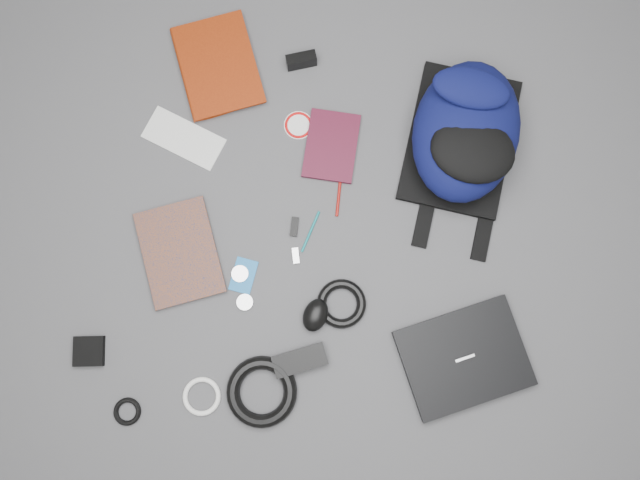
# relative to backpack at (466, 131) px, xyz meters

# --- Properties ---
(ground) EXTENTS (4.00, 4.00, 0.00)m
(ground) POSITION_rel_backpack_xyz_m (-0.36, -0.32, -0.09)
(ground) COLOR #4F4F51
(ground) RESTS_ON ground
(backpack) EXTENTS (0.36, 0.48, 0.18)m
(backpack) POSITION_rel_backpack_xyz_m (0.00, 0.00, 0.00)
(backpack) COLOR black
(backpack) RESTS_ON ground
(laptop) EXTENTS (0.39, 0.36, 0.03)m
(laptop) POSITION_rel_backpack_xyz_m (0.05, -0.60, -0.08)
(laptop) COLOR black
(laptop) RESTS_ON ground
(textbook_red) EXTENTS (0.30, 0.35, 0.03)m
(textbook_red) POSITION_rel_backpack_xyz_m (-0.80, 0.11, -0.08)
(textbook_red) COLOR maroon
(textbook_red) RESTS_ON ground
(comic_book) EXTENTS (0.29, 0.33, 0.02)m
(comic_book) POSITION_rel_backpack_xyz_m (-0.84, -0.43, -0.08)
(comic_book) COLOR #B5510C
(comic_book) RESTS_ON ground
(envelope) EXTENTS (0.25, 0.18, 0.00)m
(envelope) POSITION_rel_backpack_xyz_m (-0.78, -0.07, -0.09)
(envelope) COLOR silver
(envelope) RESTS_ON ground
(dvd_case) EXTENTS (0.15, 0.21, 0.02)m
(dvd_case) POSITION_rel_backpack_xyz_m (-0.36, -0.05, -0.08)
(dvd_case) COLOR #390B19
(dvd_case) RESTS_ON ground
(compact_camera) EXTENTS (0.09, 0.06, 0.05)m
(compact_camera) POSITION_rel_backpack_xyz_m (-0.47, 0.19, -0.07)
(compact_camera) COLOR black
(compact_camera) RESTS_ON ground
(sticker_disc) EXTENTS (0.08, 0.08, 0.00)m
(sticker_disc) POSITION_rel_backpack_xyz_m (-0.46, 0.00, -0.09)
(sticker_disc) COLOR white
(sticker_disc) RESTS_ON ground
(pen_teal) EXTENTS (0.04, 0.12, 0.01)m
(pen_teal) POSITION_rel_backpack_xyz_m (-0.39, -0.30, -0.09)
(pen_teal) COLOR #0D7277
(pen_teal) RESTS_ON ground
(pen_red) EXTENTS (0.01, 0.15, 0.01)m
(pen_red) POSITION_rel_backpack_xyz_m (-0.32, -0.17, -0.09)
(pen_red) COLOR maroon
(pen_red) RESTS_ON ground
(id_badge) EXTENTS (0.08, 0.10, 0.00)m
(id_badge) POSITION_rel_backpack_xyz_m (-0.56, -0.44, -0.09)
(id_badge) COLOR #186CB7
(id_badge) RESTS_ON ground
(usb_black) EXTENTS (0.02, 0.05, 0.01)m
(usb_black) POSITION_rel_backpack_xyz_m (-0.44, -0.29, -0.09)
(usb_black) COLOR black
(usb_black) RESTS_ON ground
(usb_silver) EXTENTS (0.03, 0.05, 0.01)m
(usb_silver) POSITION_rel_backpack_xyz_m (-0.43, -0.37, -0.09)
(usb_silver) COLOR #BDBCBF
(usb_silver) RESTS_ON ground
(mouse) EXTENTS (0.09, 0.11, 0.05)m
(mouse) POSITION_rel_backpack_xyz_m (-0.36, -0.53, -0.07)
(mouse) COLOR black
(mouse) RESTS_ON ground
(headphone_left) EXTENTS (0.06, 0.06, 0.01)m
(headphone_left) POSITION_rel_backpack_xyz_m (-0.55, -0.51, -0.09)
(headphone_left) COLOR #B8B9BB
(headphone_left) RESTS_ON ground
(headphone_right) EXTENTS (0.06, 0.06, 0.01)m
(headphone_right) POSITION_rel_backpack_xyz_m (-0.57, -0.44, -0.09)
(headphone_right) COLOR silver
(headphone_right) RESTS_ON ground
(cable_coil) EXTENTS (0.14, 0.14, 0.03)m
(cable_coil) POSITION_rel_backpack_xyz_m (-0.29, -0.49, -0.08)
(cable_coil) COLOR black
(cable_coil) RESTS_ON ground
(power_brick) EXTENTS (0.16, 0.11, 0.04)m
(power_brick) POSITION_rel_backpack_xyz_m (-0.39, -0.65, -0.07)
(power_brick) COLOR black
(power_brick) RESTS_ON ground
(power_cord_coil) EXTENTS (0.21, 0.21, 0.04)m
(power_cord_coil) POSITION_rel_backpack_xyz_m (-0.48, -0.74, -0.07)
(power_cord_coil) COLOR black
(power_cord_coil) RESTS_ON ground
(pouch) EXTENTS (0.09, 0.09, 0.02)m
(pouch) POSITION_rel_backpack_xyz_m (-0.95, -0.68, -0.08)
(pouch) COLOR black
(pouch) RESTS_ON ground
(earbud_coil) EXTENTS (0.10, 0.10, 0.01)m
(earbud_coil) POSITION_rel_backpack_xyz_m (-0.83, -0.83, -0.09)
(earbud_coil) COLOR black
(earbud_coil) RESTS_ON ground
(white_cable_coil) EXTENTS (0.13, 0.13, 0.01)m
(white_cable_coil) POSITION_rel_backpack_xyz_m (-0.64, -0.77, -0.09)
(white_cable_coil) COLOR white
(white_cable_coil) RESTS_ON ground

